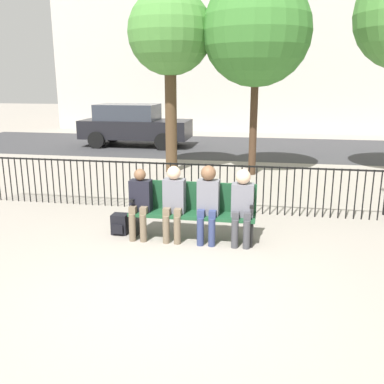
% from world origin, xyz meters
% --- Properties ---
extents(ground_plane, '(80.00, 80.00, 0.00)m').
position_xyz_m(ground_plane, '(0.00, 0.00, 0.00)').
color(ground_plane, gray).
extents(park_bench, '(2.02, 0.45, 0.92)m').
position_xyz_m(park_bench, '(0.00, 2.00, 0.50)').
color(park_bench, '#194728').
rests_on(park_bench, ground).
extents(seated_person_0, '(0.34, 0.39, 1.15)m').
position_xyz_m(seated_person_0, '(-0.84, 1.87, 0.64)').
color(seated_person_0, brown).
rests_on(seated_person_0, ground).
extents(seated_person_1, '(0.34, 0.39, 1.21)m').
position_xyz_m(seated_person_1, '(-0.29, 1.87, 0.68)').
color(seated_person_1, brown).
rests_on(seated_person_1, ground).
extents(seated_person_2, '(0.34, 0.39, 1.24)m').
position_xyz_m(seated_person_2, '(0.26, 1.87, 0.71)').
color(seated_person_2, navy).
rests_on(seated_person_2, ground).
extents(seated_person_3, '(0.34, 0.39, 1.20)m').
position_xyz_m(seated_person_3, '(0.80, 1.87, 0.68)').
color(seated_person_3, '#3D3D42').
rests_on(seated_person_3, ground).
extents(backpack, '(0.26, 0.27, 0.34)m').
position_xyz_m(backpack, '(-1.24, 1.98, 0.17)').
color(backpack, black).
rests_on(backpack, ground).
extents(fence_railing, '(9.01, 0.03, 0.95)m').
position_xyz_m(fence_railing, '(-0.02, 3.51, 0.56)').
color(fence_railing, black).
rests_on(fence_railing, ground).
extents(tree_0, '(2.79, 2.79, 5.12)m').
position_xyz_m(tree_0, '(0.72, 7.13, 3.71)').
color(tree_0, '#422D1E').
rests_on(tree_0, ground).
extents(tree_2, '(2.23, 2.23, 4.85)m').
position_xyz_m(tree_2, '(-1.53, 7.09, 3.68)').
color(tree_2, '#4C3823').
rests_on(tree_2, ground).
extents(street_surface, '(24.00, 6.00, 0.01)m').
position_xyz_m(street_surface, '(0.00, 12.00, 0.00)').
color(street_surface, '#333335').
rests_on(street_surface, ground).
extents(parked_car_0, '(4.20, 1.94, 1.62)m').
position_xyz_m(parked_car_0, '(-4.08, 11.62, 0.84)').
color(parked_car_0, black).
rests_on(parked_car_0, ground).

